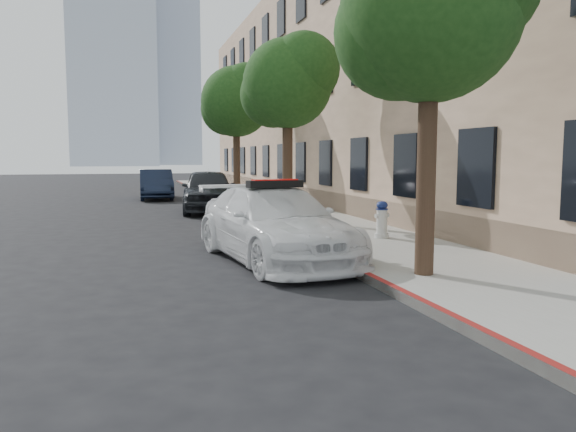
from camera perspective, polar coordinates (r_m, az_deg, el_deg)
The scene contains 14 objects.
ground at distance 10.25m, azimuth -6.51°, elevation -5.38°, with size 120.00×120.00×0.00m, color black.
sidewalk at distance 20.68m, azimuth -1.22°, elevation 0.64°, with size 3.20×50.00×0.15m, color gray.
curb_strip at distance 20.35m, azimuth -5.41°, elevation 0.53°, with size 0.12×50.00×0.15m, color maroon.
building at distance 27.33m, azimuth 7.69°, elevation 12.25°, with size 8.00×36.00×10.00m, color tan.
tower_left at distance 132.91m, azimuth -17.45°, elevation 17.93°, with size 18.00×14.00×60.00m, color #9EA8B7.
tower_right at distance 146.67m, azimuth -11.97°, elevation 13.75°, with size 14.00×14.00×44.00m, color #9EA8B7.
tree_near at distance 9.39m, azimuth 14.49°, elevation 19.72°, with size 2.92×2.82×5.62m.
tree_mid at distance 16.68m, azimuth 0.06°, elevation 13.41°, with size 2.77×2.64×5.43m.
tree_far at distance 24.44m, azimuth -5.22°, elevation 11.57°, with size 3.10×3.00×5.81m.
police_car at distance 10.90m, azimuth -1.33°, elevation -0.80°, with size 2.68×5.19×1.59m.
parked_car_mid at distance 20.80m, azimuth -8.10°, elevation 2.60°, with size 1.87×4.66×1.59m, color black.
parked_car_far at distance 27.61m, azimuth -13.25°, elevation 3.16°, with size 1.49×4.29×1.41m, color black.
fire_hydrant at distance 13.18m, azimuth 9.51°, elevation -0.39°, with size 0.36×0.33×0.85m.
traffic_cone at distance 11.77m, azimuth 3.95°, elevation -1.35°, with size 0.44×0.44×0.73m.
Camera 1 is at (-1.63, -9.91, 2.02)m, focal length 35.00 mm.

